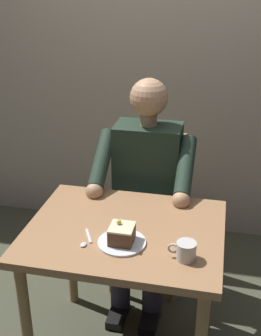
{
  "coord_description": "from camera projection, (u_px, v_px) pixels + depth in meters",
  "views": [
    {
      "loc": [
        -0.38,
        1.62,
        1.77
      ],
      "look_at": [
        -0.0,
        -0.1,
        0.97
      ],
      "focal_mm": 46.83,
      "sensor_mm": 36.0,
      "label": 1
    }
  ],
  "objects": [
    {
      "name": "dining_table",
      "position": [
        125.0,
        247.0,
        1.99
      ],
      "size": [
        0.87,
        0.7,
        0.72
      ],
      "color": "#9B6F49",
      "rests_on": "ground"
    },
    {
      "name": "cake_slice",
      "position": [
        122.0,
        234.0,
        1.82
      ],
      "size": [
        0.1,
        0.11,
        0.09
      ],
      "color": "#55341E",
      "rests_on": "dessert_plate"
    },
    {
      "name": "dessert_spoon",
      "position": [
        86.0,
        240.0,
        1.85
      ],
      "size": [
        0.06,
        0.14,
        0.01
      ],
      "color": "silver",
      "rests_on": "dining_table"
    },
    {
      "name": "chair",
      "position": [
        150.0,
        202.0,
        2.63
      ],
      "size": [
        0.42,
        0.42,
        0.9
      ],
      "color": "#A2834E",
      "rests_on": "ground"
    },
    {
      "name": "seated_person",
      "position": [
        145.0,
        191.0,
        2.41
      ],
      "size": [
        0.53,
        0.58,
        1.27
      ],
      "color": "#203225",
      "rests_on": "ground"
    },
    {
      "name": "coffee_cup",
      "position": [
        186.0,
        250.0,
        1.72
      ],
      "size": [
        0.12,
        0.08,
        0.08
      ],
      "color": "beige",
      "rests_on": "dining_table"
    },
    {
      "name": "cafe_rear_panel",
      "position": [
        170.0,
        16.0,
        2.78
      ],
      "size": [
        6.4,
        0.12,
        3.0
      ],
      "primitive_type": "cube",
      "color": "#BBAA94",
      "rests_on": "ground"
    },
    {
      "name": "dessert_plate",
      "position": [
        122.0,
        242.0,
        1.84
      ],
      "size": [
        0.2,
        0.2,
        0.01
      ],
      "primitive_type": "cylinder",
      "color": "white",
      "rests_on": "dining_table"
    }
  ]
}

